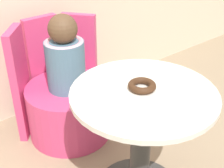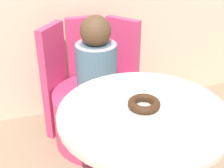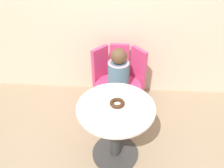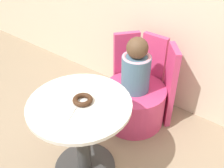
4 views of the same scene
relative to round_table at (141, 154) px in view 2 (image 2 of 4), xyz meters
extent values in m
cylinder|color=silver|center=(0.00, 0.00, 0.21)|extent=(0.69, 0.69, 0.02)
cylinder|color=#D13D70|center=(-0.01, 0.69, -0.26)|extent=(0.56, 0.56, 0.36)
cube|color=#D13D70|center=(-0.01, 1.00, -0.06)|extent=(0.24, 0.05, 0.76)
cube|color=#D13D70|center=(0.23, 0.89, -0.06)|extent=(0.19, 0.22, 0.76)
cube|color=#D13D70|center=(-0.24, 0.89, -0.06)|extent=(0.19, 0.22, 0.76)
cylinder|color=slate|center=(-0.01, 0.69, 0.09)|extent=(0.25, 0.25, 0.32)
torus|color=pink|center=(-0.01, 0.69, 0.24)|extent=(0.25, 0.25, 0.04)
sphere|color=brown|center=(-0.01, 0.69, 0.33)|extent=(0.18, 0.18, 0.18)
torus|color=#3D2314|center=(0.01, 0.02, 0.24)|extent=(0.13, 0.13, 0.03)
cube|color=white|center=(-0.01, -0.12, 0.23)|extent=(0.16, 0.16, 0.01)
camera|label=1|loc=(-0.87, -0.86, 0.97)|focal=50.00mm
camera|label=2|loc=(-0.43, -0.94, 0.90)|focal=50.00mm
camera|label=3|loc=(0.07, -1.40, 1.50)|focal=35.00mm
camera|label=4|loc=(0.96, -0.90, 1.31)|focal=42.00mm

